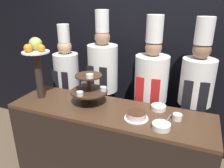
% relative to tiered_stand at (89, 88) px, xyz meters
% --- Properties ---
extents(wall_back, '(10.00, 0.06, 2.80)m').
position_rel_tiered_stand_xyz_m(wall_back, '(0.25, 0.90, 0.26)').
color(wall_back, black).
rests_on(wall_back, ground_plane).
extents(buffet_counter, '(2.14, 0.62, 0.95)m').
position_rel_tiered_stand_xyz_m(buffet_counter, '(0.25, -0.05, -0.66)').
color(buffet_counter, black).
rests_on(buffet_counter, ground_plane).
extents(tiered_stand, '(0.40, 0.40, 0.37)m').
position_rel_tiered_stand_xyz_m(tiered_stand, '(0.00, 0.00, 0.00)').
color(tiered_stand, '#3D2819').
rests_on(tiered_stand, buffet_counter).
extents(fruit_pedestal, '(0.30, 0.30, 0.69)m').
position_rel_tiered_stand_xyz_m(fruit_pedestal, '(-0.62, -0.04, 0.28)').
color(fruit_pedestal, '#2D231E').
rests_on(fruit_pedestal, buffet_counter).
extents(cake_round, '(0.23, 0.23, 0.07)m').
position_rel_tiered_stand_xyz_m(cake_round, '(0.57, -0.12, -0.15)').
color(cake_round, white).
rests_on(cake_round, buffet_counter).
extents(cup_white, '(0.09, 0.09, 0.06)m').
position_rel_tiered_stand_xyz_m(cup_white, '(0.93, 0.00, -0.16)').
color(cup_white, white).
rests_on(cup_white, buffet_counter).
extents(serving_bowl_near, '(0.17, 0.17, 0.15)m').
position_rel_tiered_stand_xyz_m(serving_bowl_near, '(0.82, -0.21, -0.16)').
color(serving_bowl_near, white).
rests_on(serving_bowl_near, buffet_counter).
extents(serving_bowl_far, '(0.15, 0.15, 0.15)m').
position_rel_tiered_stand_xyz_m(serving_bowl_far, '(0.73, 0.14, -0.16)').
color(serving_bowl_far, white).
rests_on(serving_bowl_far, buffet_counter).
extents(chef_left, '(0.34, 0.34, 1.73)m').
position_rel_tiered_stand_xyz_m(chef_left, '(-0.63, 0.52, -0.20)').
color(chef_left, '#38332D').
rests_on(chef_left, ground_plane).
extents(chef_center_left, '(0.38, 0.38, 1.92)m').
position_rel_tiered_stand_xyz_m(chef_center_left, '(-0.07, 0.52, -0.10)').
color(chef_center_left, '#28282D').
rests_on(chef_center_left, ground_plane).
extents(chef_center_right, '(0.40, 0.40, 1.87)m').
position_rel_tiered_stand_xyz_m(chef_center_right, '(0.56, 0.52, -0.14)').
color(chef_center_right, '#38332D').
rests_on(chef_center_right, ground_plane).
extents(chef_right, '(0.36, 0.36, 1.87)m').
position_rel_tiered_stand_xyz_m(chef_right, '(1.07, 0.52, -0.12)').
color(chef_right, black).
rests_on(chef_right, ground_plane).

